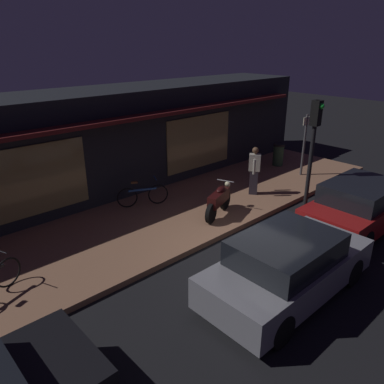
{
  "coord_description": "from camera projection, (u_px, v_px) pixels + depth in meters",
  "views": [
    {
      "loc": [
        -6.55,
        -5.13,
        5.08
      ],
      "look_at": [
        0.43,
        2.4,
        0.95
      ],
      "focal_mm": 35.05,
      "sensor_mm": 36.0,
      "label": 1
    }
  ],
  "objects": [
    {
      "name": "ground_plane",
      "position": [
        244.0,
        257.0,
        9.52
      ],
      "size": [
        60.0,
        60.0,
        0.0
      ],
      "primitive_type": "plane",
      "color": "black"
    },
    {
      "name": "sidewalk_slab",
      "position": [
        169.0,
        217.0,
        11.53
      ],
      "size": [
        18.0,
        4.0,
        0.15
      ],
      "primitive_type": "cube",
      "color": "#8C6047",
      "rests_on": "ground_plane"
    },
    {
      "name": "storefront_building",
      "position": [
        106.0,
        142.0,
        13.19
      ],
      "size": [
        18.0,
        3.3,
        3.6
      ],
      "color": "black",
      "rests_on": "ground_plane"
    },
    {
      "name": "motorcycle",
      "position": [
        219.0,
        200.0,
        11.28
      ],
      "size": [
        1.63,
        0.8,
        0.97
      ],
      "color": "black",
      "rests_on": "sidewalk_slab"
    },
    {
      "name": "bicycle_extra",
      "position": [
        143.0,
        195.0,
        11.99
      ],
      "size": [
        1.51,
        0.76,
        0.91
      ],
      "color": "black",
      "rests_on": "sidewalk_slab"
    },
    {
      "name": "person_bystander",
      "position": [
        254.0,
        170.0,
        12.74
      ],
      "size": [
        0.55,
        0.44,
        1.67
      ],
      "color": "#28232D",
      "rests_on": "sidewalk_slab"
    },
    {
      "name": "sign_post",
      "position": [
        304.0,
        141.0,
        14.43
      ],
      "size": [
        0.44,
        0.09,
        2.4
      ],
      "color": "#47474C",
      "rests_on": "sidewalk_slab"
    },
    {
      "name": "trash_bin",
      "position": [
        278.0,
        154.0,
        15.92
      ],
      "size": [
        0.48,
        0.48,
        0.93
      ],
      "color": "#2D4C33",
      "rests_on": "sidewalk_slab"
    },
    {
      "name": "traffic_light_pole",
      "position": [
        313.0,
        140.0,
        10.6
      ],
      "size": [
        0.24,
        0.33,
        3.6
      ],
      "color": "black",
      "rests_on": "ground_plane"
    },
    {
      "name": "parked_car_far",
      "position": [
        287.0,
        266.0,
        7.86
      ],
      "size": [
        4.11,
        1.81,
        1.42
      ],
      "color": "black",
      "rests_on": "ground_plane"
    },
    {
      "name": "parked_car_across",
      "position": [
        360.0,
        205.0,
        10.79
      ],
      "size": [
        4.12,
        1.81,
        1.42
      ],
      "color": "black",
      "rests_on": "ground_plane"
    }
  ]
}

